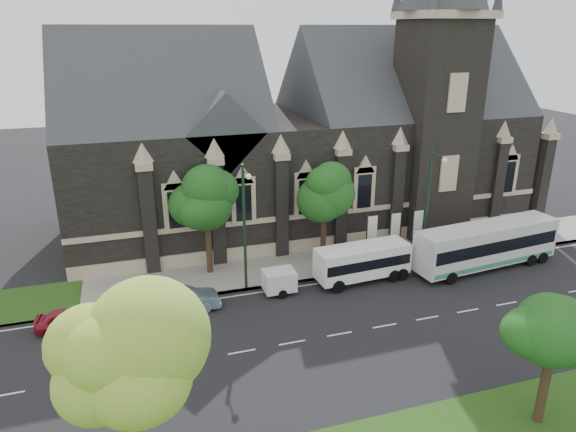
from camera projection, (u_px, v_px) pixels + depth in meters
name	position (u px, v px, depth m)	size (l,w,h in m)	color
ground	(340.00, 334.00, 31.18)	(160.00, 160.00, 0.00)	black
sidewalk	(291.00, 267.00, 39.67)	(80.00, 5.00, 0.15)	gray
museum	(313.00, 135.00, 46.67)	(40.00, 17.70, 29.90)	black
tree_park_near	(128.00, 366.00, 17.79)	(4.42, 4.42, 8.56)	black
tree_park_east	(555.00, 332.00, 23.01)	(3.40, 3.40, 6.28)	black
tree_walk_right	(326.00, 187.00, 39.71)	(4.08, 4.08, 7.80)	black
tree_walk_left	(209.00, 199.00, 37.16)	(3.91, 3.91, 7.64)	black
street_lamp_near	(429.00, 202.00, 38.64)	(0.36, 1.88, 9.00)	#15301C
street_lamp_mid	(245.00, 222.00, 34.65)	(0.36, 1.88, 9.00)	#15301C
banner_flag_left	(370.00, 232.00, 40.22)	(0.90, 0.10, 4.00)	#15301C
banner_flag_center	(393.00, 229.00, 40.79)	(0.90, 0.10, 4.00)	#15301C
banner_flag_right	(416.00, 227.00, 41.36)	(0.90, 0.10, 4.00)	#15301C
tour_coach	(486.00, 245.00, 39.25)	(11.99, 3.72, 3.44)	silver
shuttle_bus	(363.00, 261.00, 37.34)	(7.00, 2.84, 2.65)	white
box_trailer	(279.00, 280.00, 35.72)	(3.13, 1.84, 1.67)	silver
sedan	(183.00, 300.00, 33.47)	(1.65, 4.74, 1.56)	#799CB0
car_far_red	(70.00, 320.00, 31.43)	(1.61, 4.00, 1.36)	maroon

